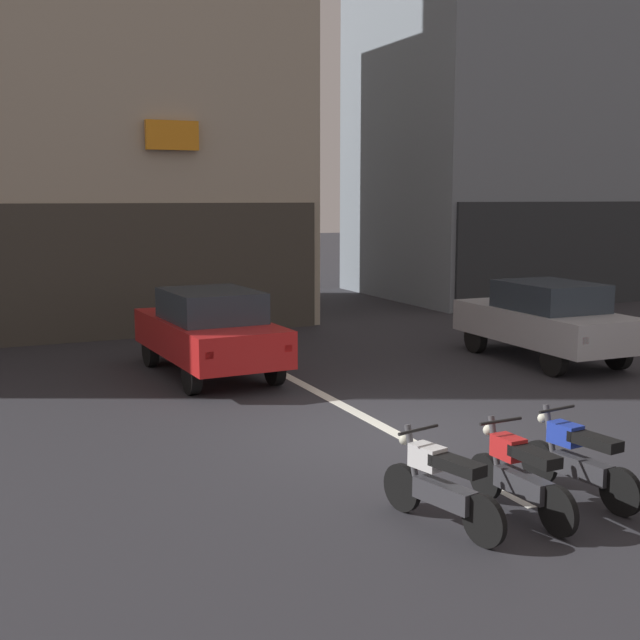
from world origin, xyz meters
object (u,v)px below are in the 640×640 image
car_black_down_street (230,285)px  motorcycle_red_row_left_mid (519,474)px  motorcycle_white_row_leftmost (440,484)px  car_red_crossing_near (209,330)px  motorcycle_blue_row_centre (578,459)px  car_silver_parked_kerbside (545,318)px

car_black_down_street → motorcycle_red_row_left_mid: bearing=-96.8°
motorcycle_white_row_leftmost → motorcycle_red_row_left_mid: 0.93m
car_red_crossing_near → motorcycle_white_row_leftmost: (0.06, -7.90, -0.43)m
car_red_crossing_near → motorcycle_red_row_left_mid: (0.98, -7.99, -0.43)m
motorcycle_red_row_left_mid → motorcycle_blue_row_centre: (0.92, 0.15, 0.00)m
car_black_down_street → motorcycle_red_row_left_mid: 15.47m
car_red_crossing_near → motorcycle_red_row_left_mid: bearing=-83.0°
car_red_crossing_near → car_silver_parked_kerbside: (6.68, -1.46, 0.00)m
motorcycle_white_row_leftmost → motorcycle_red_row_left_mid: bearing=-5.3°
car_silver_parked_kerbside → motorcycle_white_row_leftmost: 9.25m
motorcycle_blue_row_centre → motorcycle_white_row_leftmost: bearing=-178.0°
car_red_crossing_near → motorcycle_blue_row_centre: size_ratio=2.51×
car_silver_parked_kerbside → motorcycle_white_row_leftmost: (-6.62, -6.44, -0.43)m
car_black_down_street → motorcycle_blue_row_centre: 15.23m
car_black_down_street → car_red_crossing_near: bearing=-110.9°
car_silver_parked_kerbside → motorcycle_red_row_left_mid: (-5.70, -6.53, -0.43)m
motorcycle_red_row_left_mid → motorcycle_blue_row_centre: size_ratio=1.00×
motorcycle_red_row_left_mid → car_red_crossing_near: bearing=97.0°
motorcycle_red_row_left_mid → car_silver_parked_kerbside: bearing=48.9°
motorcycle_white_row_leftmost → motorcycle_blue_row_centre: bearing=2.0°
motorcycle_white_row_leftmost → motorcycle_red_row_left_mid: same height
motorcycle_white_row_leftmost → car_silver_parked_kerbside: bearing=44.2°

